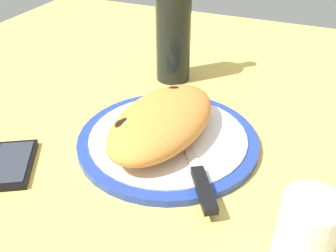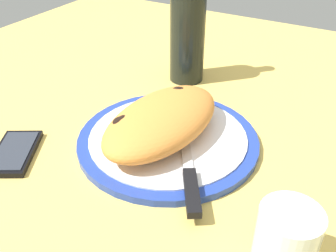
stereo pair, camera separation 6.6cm
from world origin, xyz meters
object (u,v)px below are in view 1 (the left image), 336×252
Objects in this scene: calzone at (162,121)px; fork at (127,124)px; water_glass at (306,234)px; plate at (168,139)px; knife at (199,177)px; wine_bottle at (173,29)px; smartphone at (12,164)px.

calzone is 1.59× the size of fork.
fork is 1.83× the size of water_glass.
water_glass reaches higher than plate.
plate is 4.18cm from calzone.
knife is 38.80cm from wine_bottle.
smartphone is 0.46× the size of wine_bottle.
water_glass is 52.86cm from wine_bottle.
water_glass is at bearing 57.24° from plate.
fork is at bearing -95.25° from calzone.
wine_bottle is (-40.31, 11.78, 11.14)cm from smartphone.
knife is (8.84, 16.95, 0.29)cm from fork.
calzone is at bearing 127.53° from smartphone.
fork is at bearing -90.37° from plate.
plate is at bearing -135.05° from knife.
plate is 1.64× the size of knife.
water_glass is at bearing 66.05° from knife.
calzone is 1.41× the size of knife.
knife reaches higher than plate.
calzone is 25.56cm from smartphone.
water_glass is (15.79, 24.54, 3.29)cm from plate.
wine_bottle reaches higher than calzone.
calzone is at bearing 84.75° from fork.
smartphone is at bearing -52.47° from calzone.
calzone is 27.16cm from wine_bottle.
smartphone is (7.19, -29.56, -1.52)cm from knife.
wine_bottle is at bearing 163.70° from smartphone.
fork is at bearing 1.95° from wine_bottle.
smartphone is 45.46cm from water_glass.
fork is at bearing -117.54° from knife.
calzone is 2.01× the size of smartphone.
water_glass is at bearing 64.16° from fork.
fork is (-0.68, -7.37, -3.03)cm from calzone.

